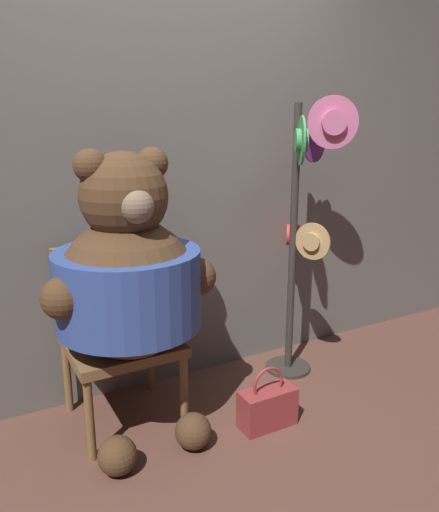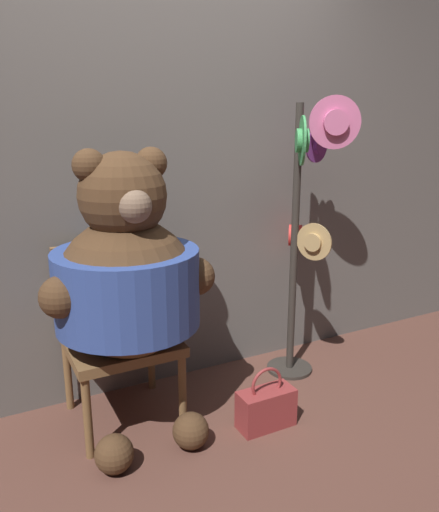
# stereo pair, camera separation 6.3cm
# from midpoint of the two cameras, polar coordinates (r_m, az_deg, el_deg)

# --- Properties ---
(ground_plane) EXTENTS (14.00, 14.00, 0.00)m
(ground_plane) POSITION_cam_midpoint_polar(r_m,az_deg,el_deg) (2.58, -2.68, -20.67)
(ground_plane) COLOR brown
(wall_back) EXTENTS (8.00, 0.10, 2.59)m
(wall_back) POSITION_cam_midpoint_polar(r_m,az_deg,el_deg) (2.78, -9.76, 10.49)
(wall_back) COLOR #66605B
(wall_back) RESTS_ON ground_plane
(chair) EXTENTS (0.53, 0.52, 0.90)m
(chair) POSITION_cam_midpoint_polar(r_m,az_deg,el_deg) (2.64, -12.44, -7.91)
(chair) COLOR brown
(chair) RESTS_ON ground_plane
(teddy_bear) EXTENTS (0.83, 0.74, 1.40)m
(teddy_bear) POSITION_cam_midpoint_polar(r_m,az_deg,el_deg) (2.39, -11.09, -2.64)
(teddy_bear) COLOR #4C331E
(teddy_bear) RESTS_ON ground_plane
(hat_display_rack) EXTENTS (0.46, 0.49, 1.65)m
(hat_display_rack) POSITION_cam_midpoint_polar(r_m,az_deg,el_deg) (2.95, 8.99, 4.42)
(hat_display_rack) COLOR #332D28
(hat_display_rack) RESTS_ON ground_plane
(handbag_on_ground) EXTENTS (0.29, 0.13, 0.33)m
(handbag_on_ground) POSITION_cam_midpoint_polar(r_m,az_deg,el_deg) (2.66, 4.80, -16.76)
(handbag_on_ground) COLOR maroon
(handbag_on_ground) RESTS_ON ground_plane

